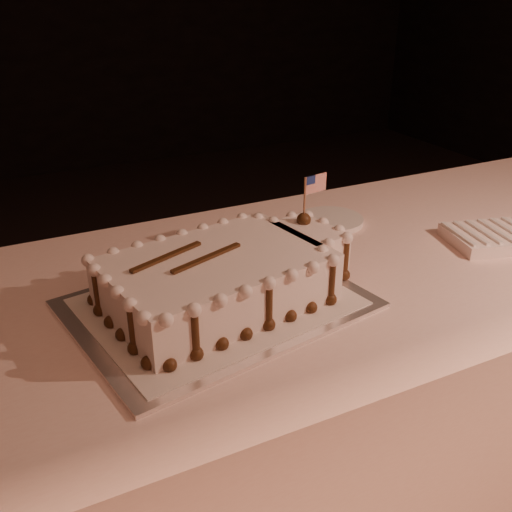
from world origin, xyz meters
name	(u,v)px	position (x,y,z in m)	size (l,w,h in m)	color
banquet_table	(286,414)	(0.00, 0.60, 0.38)	(2.40, 0.80, 0.75)	#FBD0C3
cake_board	(217,304)	(-0.18, 0.55, 0.75)	(0.51, 0.38, 0.01)	white
doily	(217,302)	(-0.18, 0.55, 0.76)	(0.46, 0.35, 0.00)	silver
sheet_cake	(229,275)	(-0.16, 0.55, 0.81)	(0.50, 0.33, 0.19)	white
napkin_stack	(495,237)	(0.49, 0.52, 0.76)	(0.24, 0.20, 0.03)	white
side_plate	(331,220)	(0.22, 0.79, 0.76)	(0.16, 0.16, 0.01)	white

